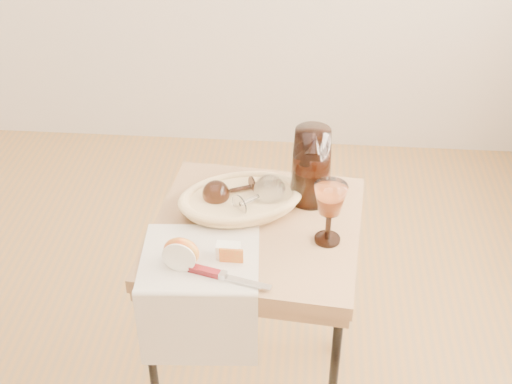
# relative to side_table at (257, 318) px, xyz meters

# --- Properties ---
(side_table) EXTENTS (0.59, 0.59, 0.69)m
(side_table) POSITION_rel_side_table_xyz_m (0.00, 0.00, 0.00)
(side_table) COLOR brown
(side_table) RESTS_ON floor
(tea_towel) EXTENTS (0.31, 0.28, 0.01)m
(tea_towel) POSITION_rel_side_table_xyz_m (-0.13, -0.15, 0.35)
(tea_towel) COLOR beige
(tea_towel) RESTS_ON side_table
(bread_basket) EXTENTS (0.36, 0.30, 0.05)m
(bread_basket) POSITION_rel_side_table_xyz_m (-0.05, 0.07, 0.37)
(bread_basket) COLOR tan
(bread_basket) RESTS_ON side_table
(goblet_lying_a) EXTENTS (0.14, 0.12, 0.07)m
(goblet_lying_a) POSITION_rel_side_table_xyz_m (-0.07, 0.08, 0.39)
(goblet_lying_a) COLOR #361C13
(goblet_lying_a) RESTS_ON bread_basket
(goblet_lying_b) EXTENTS (0.16, 0.16, 0.09)m
(goblet_lying_b) POSITION_rel_side_table_xyz_m (-0.00, 0.05, 0.40)
(goblet_lying_b) COLOR white
(goblet_lying_b) RESTS_ON bread_basket
(pitcher) EXTENTS (0.18, 0.25, 0.26)m
(pitcher) POSITION_rel_side_table_xyz_m (0.14, 0.13, 0.46)
(pitcher) COLOR black
(pitcher) RESTS_ON side_table
(wine_goblet) EXTENTS (0.08, 0.08, 0.17)m
(wine_goblet) POSITION_rel_side_table_xyz_m (0.19, -0.05, 0.43)
(wine_goblet) COLOR white
(wine_goblet) RESTS_ON side_table
(apple_half) EXTENTS (0.09, 0.06, 0.08)m
(apple_half) POSITION_rel_side_table_xyz_m (-0.17, -0.18, 0.39)
(apple_half) COLOR red
(apple_half) RESTS_ON tea_towel
(apple_wedge) EXTENTS (0.06, 0.03, 0.04)m
(apple_wedge) POSITION_rel_side_table_xyz_m (-0.06, -0.14, 0.37)
(apple_wedge) COLOR white
(apple_wedge) RESTS_ON tea_towel
(table_knife) EXTENTS (0.20, 0.07, 0.02)m
(table_knife) POSITION_rel_side_table_xyz_m (-0.05, -0.22, 0.36)
(table_knife) COLOR silver
(table_knife) RESTS_ON tea_towel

